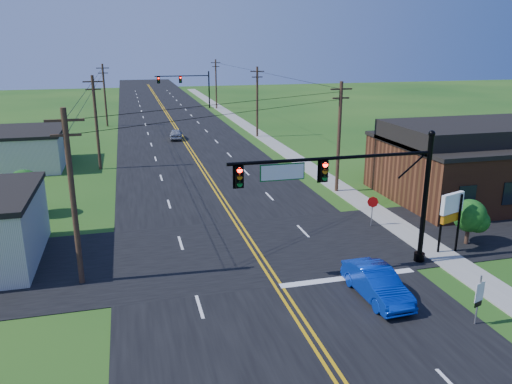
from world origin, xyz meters
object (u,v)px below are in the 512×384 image
object	(u,v)px
blue_car	(377,284)
route_sign	(479,297)
signal_mast_main	(351,186)
signal_mast_far	(186,84)
stop_sign	(373,205)

from	to	relation	value
blue_car	route_sign	bearing A→B (deg)	-48.71
signal_mast_main	blue_car	world-z (taller)	signal_mast_main
signal_mast_main	signal_mast_far	size ratio (longest dim) A/B	1.03
blue_car	stop_sign	world-z (taller)	stop_sign
signal_mast_main	stop_sign	world-z (taller)	signal_mast_main
signal_mast_far	blue_car	distance (m)	75.36
route_sign	signal_mast_main	bearing A→B (deg)	96.67
signal_mast_far	blue_car	bearing A→B (deg)	-90.03
route_sign	signal_mast_far	bearing A→B (deg)	73.08
blue_car	route_sign	world-z (taller)	route_sign
blue_car	route_sign	xyz separation A→B (m)	(3.10, -3.27, 0.62)
signal_mast_main	route_sign	xyz separation A→B (m)	(3.16, -6.54, -3.37)
signal_mast_far	route_sign	distance (m)	78.66
signal_mast_main	signal_mast_far	xyz separation A→B (m)	(0.10, 72.00, -0.20)
signal_mast_main	route_sign	bearing A→B (deg)	-64.19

